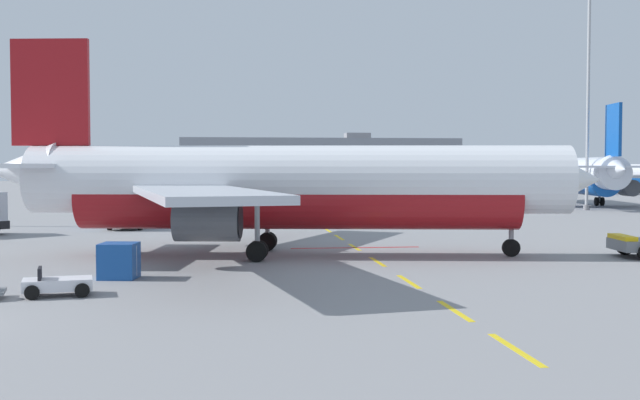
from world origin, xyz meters
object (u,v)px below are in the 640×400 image
(ground_power_truck, at_px, (132,208))
(uld_cargo_container, at_px, (119,261))
(airliner_mid_left, at_px, (576,175))
(apron_light_mast_far, at_px, (589,56))
(airliner_foreground, at_px, (288,186))

(ground_power_truck, distance_m, uld_cargo_container, 29.56)
(airliner_mid_left, distance_m, uld_cargo_container, 77.57)
(airliner_mid_left, bearing_deg, apron_light_mast_far, -109.03)
(airliner_foreground, height_order, ground_power_truck, airliner_foreground)
(ground_power_truck, height_order, apron_light_mast_far, apron_light_mast_far)
(airliner_mid_left, relative_size, apron_light_mast_far, 1.20)
(airliner_mid_left, relative_size, ground_power_truck, 4.71)
(uld_cargo_container, xyz_separation_m, apron_light_mast_far, (45.66, 49.08, 16.61))
(airliner_foreground, xyz_separation_m, ground_power_truck, (-11.06, 21.46, -2.30))
(airliner_mid_left, distance_m, ground_power_truck, 60.40)
(airliner_foreground, distance_m, uld_cargo_container, 11.87)
(airliner_mid_left, height_order, apron_light_mast_far, apron_light_mast_far)
(airliner_foreground, bearing_deg, uld_cargo_container, -136.02)
(airliner_foreground, bearing_deg, ground_power_truck, 117.26)
(airliner_mid_left, xyz_separation_m, ground_power_truck, (-52.17, -30.36, -2.22))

